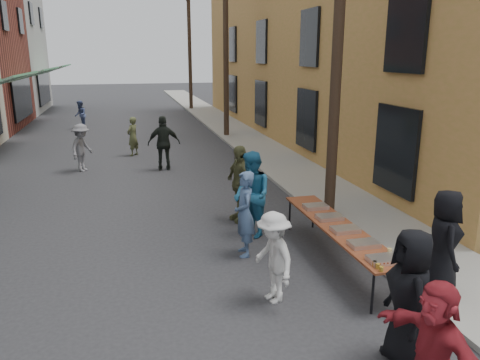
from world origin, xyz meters
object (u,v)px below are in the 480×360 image
utility_pole_far (190,46)px  guest_front_a (409,298)px  serving_table (338,228)px  guest_front_c (252,195)px  server (444,242)px  utility_pole_near (339,29)px  utility_pole_mid (226,42)px  catering_tray_sausage (384,259)px

utility_pole_far → guest_front_a: size_ratio=4.85×
serving_table → guest_front_c: 2.16m
guest_front_c → server: 4.12m
utility_pole_near → utility_pole_far: 24.00m
server → utility_pole_mid: bearing=21.1°
catering_tray_sausage → serving_table: bearing=90.0°
utility_pole_mid → serving_table: (-1.02, -14.57, -3.79)m
serving_table → catering_tray_sausage: (0.00, -1.65, 0.08)m
utility_pole_mid → utility_pole_far: same height
utility_pole_mid → utility_pole_far: bearing=90.0°
utility_pole_near → server: size_ratio=5.11×
guest_front_c → server: size_ratio=1.08×
utility_pole_near → server: (0.05, -4.23, -3.52)m
utility_pole_near → utility_pole_mid: bearing=90.0°
serving_table → guest_front_a: (-0.47, -3.04, 0.22)m
guest_front_a → server: size_ratio=1.05×
catering_tray_sausage → server: size_ratio=0.28×
utility_pole_mid → catering_tray_sausage: (-1.02, -16.22, -3.71)m
serving_table → server: (1.07, -1.66, 0.27)m
utility_pole_near → utility_pole_mid: (0.00, 12.00, 0.00)m
catering_tray_sausage → utility_pole_far: bearing=87.9°
utility_pole_mid → server: size_ratio=5.11×
utility_pole_mid → catering_tray_sausage: size_ratio=18.00×
catering_tray_sausage → guest_front_a: (-0.47, -1.39, 0.14)m
serving_table → guest_front_a: guest_front_a is taller
utility_pole_near → guest_front_c: 4.28m
utility_pole_far → utility_pole_near: bearing=-90.0°
utility_pole_near → serving_table: utility_pole_near is taller
utility_pole_near → guest_front_a: utility_pole_near is taller
utility_pole_near → guest_front_a: 6.82m
utility_pole_near → guest_front_c: size_ratio=4.71×
utility_pole_far → catering_tray_sausage: 28.48m
guest_front_a → server: server is taller
utility_pole_far → serving_table: 26.86m
utility_pole_mid → guest_front_a: bearing=-94.8°
server → utility_pole_near: bearing=21.6°
utility_pole_mid → utility_pole_near: bearing=-90.0°
utility_pole_far → server: utility_pole_far is taller
utility_pole_far → guest_front_a: (-1.49, -29.61, -3.57)m
utility_pole_far → serving_table: (-1.02, -26.57, -3.79)m
serving_table → guest_front_c: (-1.23, 1.76, 0.24)m
guest_front_c → catering_tray_sausage: bearing=7.3°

